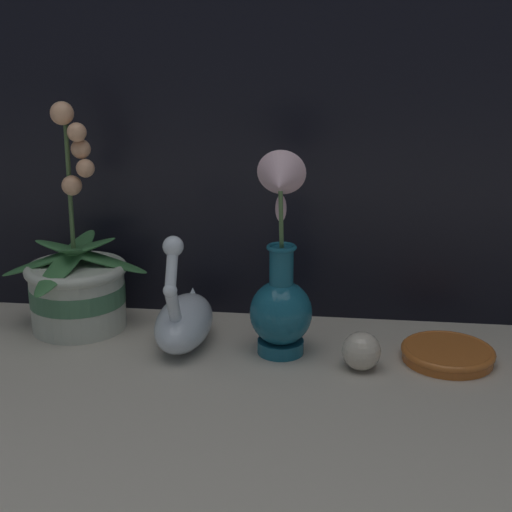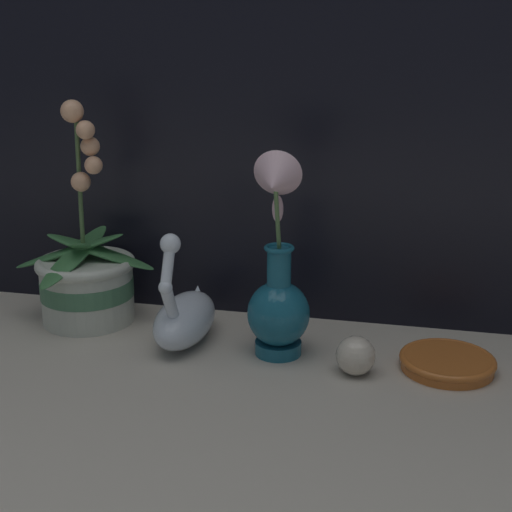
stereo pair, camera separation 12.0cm
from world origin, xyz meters
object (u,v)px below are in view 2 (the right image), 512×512
blue_vase (278,291)px  amber_dish (447,362)px  orchid_potted_plant (87,278)px  glass_sphere (356,355)px  swan_figurine (185,316)px

blue_vase → amber_dish: bearing=1.6°
orchid_potted_plant → amber_dish: size_ratio=2.67×
orchid_potted_plant → glass_sphere: (0.51, -0.11, -0.05)m
blue_vase → glass_sphere: 0.16m
orchid_potted_plant → glass_sphere: 0.53m
swan_figurine → blue_vase: (0.17, -0.02, 0.07)m
orchid_potted_plant → glass_sphere: size_ratio=6.52×
orchid_potted_plant → blue_vase: (0.38, -0.07, 0.03)m
orchid_potted_plant → amber_dish: bearing=-5.8°
orchid_potted_plant → blue_vase: orchid_potted_plant is taller
glass_sphere → amber_dish: bearing=18.6°
swan_figurine → blue_vase: 0.18m
amber_dish → orchid_potted_plant: bearing=174.2°
orchid_potted_plant → blue_vase: bearing=-11.1°
swan_figurine → glass_sphere: size_ratio=3.38×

